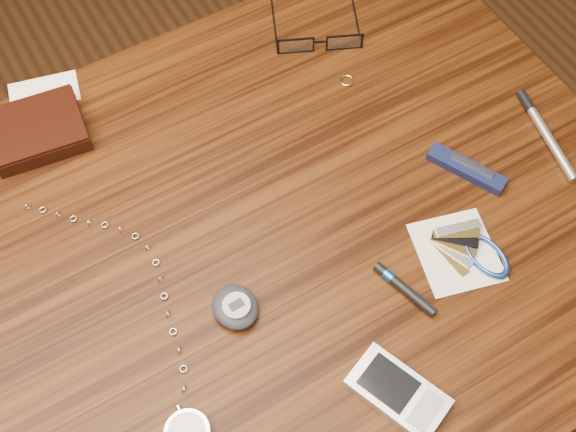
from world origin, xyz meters
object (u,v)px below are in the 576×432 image
Objects in this scene: desk at (237,291)px; silver_pen at (542,127)px; wallet_and_card at (37,129)px; pda_phone at (398,392)px; notepad_keys at (470,252)px; pedometer at (235,307)px; pocket_knife at (467,169)px; eyeglasses at (319,41)px; pocket_watch at (182,419)px.

desk is 7.07× the size of silver_pen.
wallet_and_card reaches higher than desk.
pda_phone is 0.19m from notepad_keys.
pda_phone is at bearing -68.24° from wallet_and_card.
silver_pen is at bearing 2.69° from pedometer.
wallet_and_card is 1.32× the size of notepad_keys.
pocket_knife is 0.12m from silver_pen.
pocket_knife reaches higher than silver_pen.
silver_pen is (0.45, 0.02, -0.00)m from pedometer.
wallet_and_card is at bearing 172.48° from eyeglasses.
desk is 0.26m from pda_phone.
eyeglasses reaches higher than pda_phone.
pocket_knife is at bearing 3.28° from pedometer.
pocket_knife is (0.43, 0.10, 0.00)m from pocket_watch.
eyeglasses is 1.60× the size of pocket_knife.
wallet_and_card is 0.39m from eyeglasses.
wallet_and_card is 0.43× the size of pocket_watch.
eyeglasses is (0.38, -0.05, -0.00)m from wallet_and_card.
pedometer is 0.49× the size of notepad_keys.
pocket_watch is (-0.00, -0.41, -0.01)m from wallet_and_card.
notepad_keys is (-0.02, -0.36, -0.01)m from eyeglasses.
pda_phone is at bearing -59.16° from pedometer.
pedometer reaches higher than pda_phone.
wallet_and_card is 2.67× the size of pedometer.
pocket_knife is at bearing -36.29° from wallet_and_card.
pocket_knife is at bearing 55.00° from notepad_keys.
pedometer is 0.59× the size of pocket_knife.
pda_phone is at bearing -72.86° from desk.
pedometer is (0.10, 0.08, 0.00)m from pocket_watch.
pocket_knife reaches higher than notepad_keys.
pedometer is 0.45m from silver_pen.
pedometer reaches higher than desk.
pedometer reaches higher than pocket_knife.
pedometer is at bearing -114.02° from desk.
notepad_keys is at bearing 0.84° from pocket_watch.
wallet_and_card is 0.41m from pocket_watch.
pocket_watch is 0.44m from pocket_knife.
eyeglasses reaches higher than pedometer.
eyeglasses reaches higher than notepad_keys.
pedometer is 0.33m from pocket_knife.
notepad_keys is at bearing -48.18° from wallet_and_card.
pocket_watch is at bearing 156.68° from pda_phone.
pedometer is at bearing -176.72° from pocket_knife.
eyeglasses is at bearing 41.00° from desk.
pda_phone is (0.20, -0.09, 0.00)m from pocket_watch.
eyeglasses is at bearing -7.52° from wallet_and_card.
pocket_knife is 0.70× the size of silver_pen.
wallet_and_card reaches higher than silver_pen.
wallet_and_card is at bearing 131.82° from notepad_keys.
silver_pen is (0.35, 0.19, -0.00)m from pda_phone.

